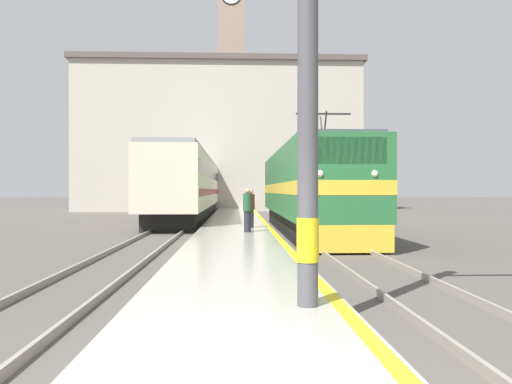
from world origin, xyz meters
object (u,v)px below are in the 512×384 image
catenary_mast (313,35)px  clock_tower (231,76)px  passenger_train (204,187)px  locomotive_train (308,190)px  second_waiting_passenger (251,207)px  person_on_platform (247,209)px

catenary_mast → clock_tower: 56.04m
passenger_train → locomotive_train: bearing=-76.5°
locomotive_train → clock_tower: (-3.77, 39.20, 14.10)m
catenary_mast → second_waiting_passenger: catenary_mast is taller
locomotive_train → clock_tower: 41.83m
passenger_train → person_on_platform: 29.88m
person_on_platform → clock_tower: (-0.97, 42.69, 14.83)m
person_on_platform → locomotive_train: bearing=51.2°
clock_tower → person_on_platform: bearing=-88.7°
passenger_train → second_waiting_passenger: (3.67, -27.40, -1.03)m
second_waiting_passenger → person_on_platform: bearing=-94.8°
locomotive_train → catenary_mast: (-2.18, -15.51, 2.07)m
passenger_train → person_on_platform: size_ratio=32.91×
catenary_mast → clock_tower: size_ratio=0.24×
person_on_platform → clock_tower: 45.20m
passenger_train → person_on_platform: (3.48, -29.66, -1.01)m
clock_tower → passenger_train: bearing=-100.9°
catenary_mast → person_on_platform: size_ratio=4.48×
second_waiting_passenger → passenger_train: bearing=97.6°
locomotive_train → second_waiting_passenger: 2.97m
locomotive_train → person_on_platform: locomotive_train is taller
catenary_mast → second_waiting_passenger: 14.57m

